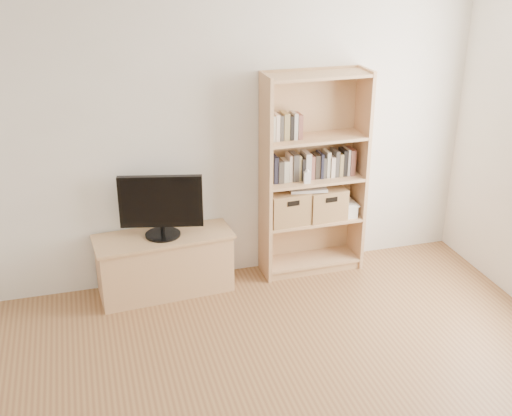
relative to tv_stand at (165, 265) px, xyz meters
name	(u,v)px	position (x,y,z in m)	size (l,w,h in m)	color
back_wall	(222,135)	(0.57, 0.21, 1.05)	(4.50, 0.02, 2.60)	silver
ceiling	(352,3)	(0.57, -2.29, 2.35)	(4.50, 5.00, 0.01)	white
tv_stand	(165,265)	(0.00, 0.00, 0.00)	(1.11, 0.42, 0.51)	tan
bookshelf	(314,176)	(1.35, 0.05, 0.66)	(0.91, 0.32, 1.82)	tan
television	(161,206)	(0.00, 0.00, 0.55)	(0.68, 0.05, 0.54)	black
books_row_mid	(313,164)	(1.35, 0.07, 0.76)	(0.89, 0.17, 0.24)	#2C251D
books_row_upper	(292,127)	(1.14, 0.06, 1.11)	(0.38, 0.14, 0.20)	#2C251D
baby_monitor	(307,177)	(1.25, -0.06, 0.69)	(0.05, 0.03, 0.10)	white
basket_left	(287,206)	(1.10, 0.04, 0.40)	(0.35, 0.29, 0.29)	#A36E49
basket_right	(324,202)	(1.46, 0.04, 0.39)	(0.34, 0.28, 0.28)	#A36E49
laptop	(307,188)	(1.29, 0.04, 0.56)	(0.32, 0.23, 0.03)	white
magazine_stack	(345,209)	(1.66, 0.04, 0.31)	(0.16, 0.23, 0.11)	silver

